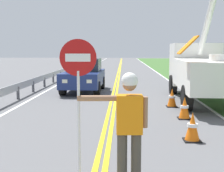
{
  "coord_description": "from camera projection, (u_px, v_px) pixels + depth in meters",
  "views": [
    {
      "loc": [
        0.41,
        0.08,
        2.17
      ],
      "look_at": [
        0.12,
        8.26,
        1.2
      ],
      "focal_mm": 49.56,
      "sensor_mm": 36.0,
      "label": 1
    }
  ],
  "objects": [
    {
      "name": "centerline_yellow_left",
      "position": [
        115.0,
        83.0,
        20.05
      ],
      "size": [
        0.11,
        110.0,
        0.01
      ],
      "primitive_type": "cube",
      "color": "yellow",
      "rests_on": "ground"
    },
    {
      "name": "centerline_yellow_right",
      "position": [
        118.0,
        83.0,
        20.04
      ],
      "size": [
        0.11,
        110.0,
        0.01
      ],
      "primitive_type": "cube",
      "color": "yellow",
      "rests_on": "ground"
    },
    {
      "name": "edge_line_right",
      "position": [
        173.0,
        83.0,
        19.91
      ],
      "size": [
        0.12,
        110.0,
        0.01
      ],
      "primitive_type": "cube",
      "color": "silver",
      "rests_on": "ground"
    },
    {
      "name": "edge_line_left",
      "position": [
        62.0,
        83.0,
        20.17
      ],
      "size": [
        0.12,
        110.0,
        0.01
      ],
      "primitive_type": "cube",
      "color": "silver",
      "rests_on": "ground"
    },
    {
      "name": "flagger_worker",
      "position": [
        129.0,
        123.0,
        4.77
      ],
      "size": [
        1.09,
        0.26,
        1.83
      ],
      "color": "#474238",
      "rests_on": "ground"
    },
    {
      "name": "stop_sign_paddle",
      "position": [
        78.0,
        80.0,
        4.69
      ],
      "size": [
        0.56,
        0.04,
        2.33
      ],
      "color": "silver",
      "rests_on": "ground"
    },
    {
      "name": "utility_bucket_truck",
      "position": [
        202.0,
        67.0,
        13.25
      ],
      "size": [
        2.93,
        6.9,
        5.27
      ],
      "color": "white",
      "rests_on": "ground"
    },
    {
      "name": "oncoming_sedan_nearest",
      "position": [
        84.0,
        76.0,
        15.88
      ],
      "size": [
        1.99,
        4.14,
        1.7
      ],
      "color": "navy",
      "rests_on": "ground"
    },
    {
      "name": "traffic_cone_lead",
      "position": [
        192.0,
        127.0,
        7.33
      ],
      "size": [
        0.4,
        0.4,
        0.7
      ],
      "color": "orange",
      "rests_on": "ground"
    },
    {
      "name": "traffic_cone_mid",
      "position": [
        185.0,
        108.0,
        9.69
      ],
      "size": [
        0.4,
        0.4,
        0.7
      ],
      "color": "orange",
      "rests_on": "ground"
    },
    {
      "name": "traffic_cone_tail",
      "position": [
        172.0,
        98.0,
        11.71
      ],
      "size": [
        0.4,
        0.4,
        0.7
      ],
      "color": "orange",
      "rests_on": "ground"
    },
    {
      "name": "guardrail_left_shoulder",
      "position": [
        39.0,
        80.0,
        16.91
      ],
      "size": [
        0.1,
        32.0,
        0.71
      ],
      "color": "#9EA0A3",
      "rests_on": "ground"
    }
  ]
}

